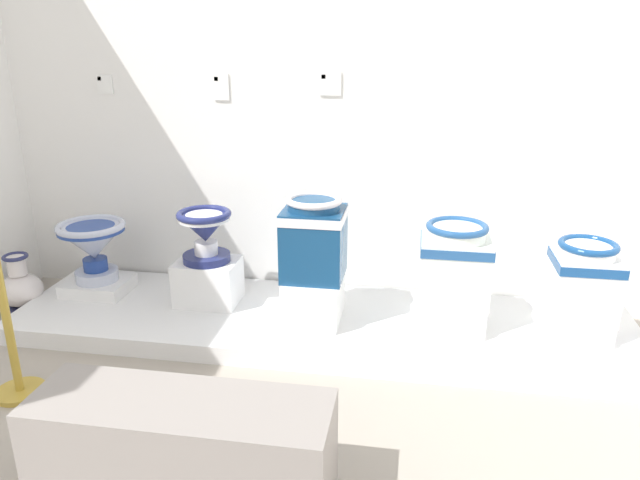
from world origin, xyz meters
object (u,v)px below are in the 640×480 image
plinth_block_central_ornate (451,311)px  info_placard_first (105,84)px  antique_toilet_pale_glazed (584,277)px  antique_toilet_broad_patterned (205,230)px  plinth_block_squat_floral (98,286)px  antique_toilet_leftmost (314,235)px  decorative_vase_spare (21,288)px  stanchion_post_near_left (9,329)px  plinth_block_broad_patterned (208,281)px  antique_toilet_central_ornate (455,260)px  plinth_block_pale_glazed (576,323)px  museum_bench (183,448)px  plinth_block_leftmost (314,297)px  info_placard_third (330,84)px  antique_toilet_squat_floral (93,242)px  info_placard_second (221,87)px

plinth_block_central_ornate → info_placard_first: bearing=168.5°
antique_toilet_pale_glazed → antique_toilet_broad_patterned: bearing=178.9°
plinth_block_central_ornate → plinth_block_squat_floral: bearing=178.3°
antique_toilet_broad_patterned → antique_toilet_leftmost: size_ratio=0.69×
decorative_vase_spare → stanchion_post_near_left: stanchion_post_near_left is taller
plinth_block_broad_patterned → antique_toilet_central_ornate: antique_toilet_central_ornate is taller
plinth_block_pale_glazed → info_placard_first: (-2.86, 0.44, 1.20)m
antique_toilet_central_ornate → museum_bench: (-1.03, -1.40, -0.28)m
museum_bench → antique_toilet_leftmost: bearing=79.1°
plinth_block_leftmost → info_placard_first: info_placard_first is taller
stanchion_post_near_left → museum_bench: 1.16m
antique_toilet_leftmost → plinth_block_pale_glazed: 1.51m
plinth_block_broad_patterned → antique_toilet_central_ornate: size_ratio=0.83×
plinth_block_squat_floral → stanchion_post_near_left: stanchion_post_near_left is taller
info_placard_third → antique_toilet_pale_glazed: bearing=-17.2°
plinth_block_leftmost → antique_toilet_leftmost: antique_toilet_leftmost is taller
info_placard_first → antique_toilet_squat_floral: bearing=-88.7°
stanchion_post_near_left → plinth_block_leftmost: bearing=32.9°
antique_toilet_pale_glazed → decorative_vase_spare: size_ratio=1.14×
antique_toilet_broad_patterned → info_placard_first: info_placard_first is taller
antique_toilet_broad_patterned → stanchion_post_near_left: size_ratio=0.30×
plinth_block_leftmost → plinth_block_broad_patterned: bearing=170.8°
antique_toilet_broad_patterned → info_placard_second: info_placard_second is taller
plinth_block_pale_glazed → info_placard_third: size_ratio=2.86×
antique_toilet_leftmost → plinth_block_pale_glazed: bearing=2.6°
plinth_block_central_ornate → stanchion_post_near_left: size_ratio=0.37×
info_placard_first → museum_bench: size_ratio=0.11×
antique_toilet_broad_patterned → info_placard_first: bearing=151.7°
plinth_block_squat_floral → info_placard_second: info_placard_second is taller
info_placard_second → info_placard_third: info_placard_third is taller
info_placard_first → info_placard_second: info_placard_second is taller
plinth_block_leftmost → antique_toilet_pale_glazed: 1.46m
plinth_block_central_ornate → info_placard_first: 2.52m
info_placard_second → decorative_vase_spare: (-1.21, -0.49, -1.20)m
plinth_block_broad_patterned → antique_toilet_broad_patterned: bearing=0.0°
antique_toilet_squat_floral → antique_toilet_leftmost: 1.42m
plinth_block_pale_glazed → antique_toilet_pale_glazed: (0.00, -0.00, 0.27)m
antique_toilet_broad_patterned → antique_toilet_squat_floral: bearing=178.2°
plinth_block_pale_glazed → stanchion_post_near_left: size_ratio=0.36×
plinth_block_squat_floral → antique_toilet_broad_patterned: 0.85m
info_placard_first → info_placard_third: (1.43, 0.00, 0.02)m
antique_toilet_broad_patterned → antique_toilet_central_ornate: bearing=-1.7°
antique_toilet_central_ornate → info_placard_third: 1.25m
antique_toilet_broad_patterned → info_placard_first: (-0.75, 0.40, 0.79)m
decorative_vase_spare → antique_toilet_broad_patterned: bearing=4.3°
antique_toilet_broad_patterned → antique_toilet_pale_glazed: size_ratio=0.76×
plinth_block_squat_floral → info_placard_first: info_placard_first is taller
antique_toilet_pale_glazed → info_placard_first: (-2.86, 0.44, 0.93)m
decorative_vase_spare → plinth_block_broad_patterned: bearing=4.3°
info_placard_third → plinth_block_pale_glazed: bearing=-17.2°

